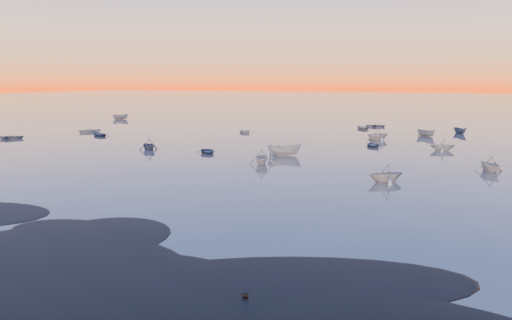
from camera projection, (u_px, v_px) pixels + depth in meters
The scene contains 6 objects.
ground at pixel (352, 119), 122.40m from camera, with size 600.00×600.00×0.00m, color #6B6159.
mud_lobes at pixel (31, 240), 29.63m from camera, with size 140.00×6.00×0.07m, color black, non-canonical shape.
moored_fleet at pixel (296, 140), 79.23m from camera, with size 124.00×58.00×1.20m, color beige, non-canonical shape.
boat_near_left at pixel (207, 153), 65.08m from camera, with size 3.66×1.53×0.92m, color #334462.
boat_near_center at pixel (284, 155), 63.21m from camera, with size 4.26×1.80×1.47m, color beige.
boat_near_right at pixel (490, 172), 52.04m from camera, with size 3.63×1.63×1.27m, color beige.
Camera 1 is at (22.95, -22.59, 9.36)m, focal length 35.00 mm.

